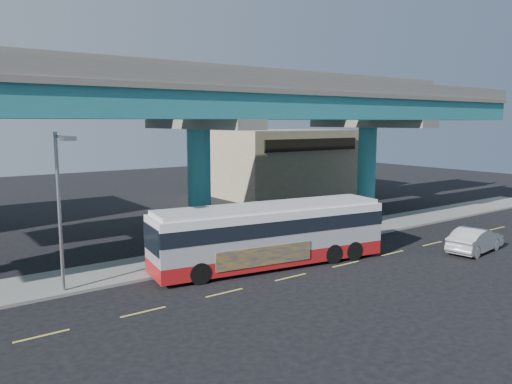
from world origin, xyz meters
TOP-DOWN VIEW (x-y plane):
  - ground at (0.00, 0.00)m, footprint 120.00×120.00m
  - sidewalk at (0.00, 5.50)m, footprint 70.00×4.00m
  - lane_markings at (-0.00, -0.30)m, footprint 58.00×0.12m
  - viaduct at (-0.00, 9.11)m, footprint 52.00×12.40m
  - building_beige at (18.00, 22.98)m, footprint 14.00×10.23m
  - transit_bus at (0.46, 1.99)m, footprint 13.53×4.83m
  - sedan at (12.26, -3.07)m, footprint 2.73×5.02m
  - street_lamp at (-10.05, 3.45)m, footprint 0.50×2.40m
  - stop_sign at (5.24, 4.18)m, footprint 0.79×0.12m

SIDE VIEW (x-z plane):
  - ground at x=0.00m, z-range 0.00..0.00m
  - lane_markings at x=0.00m, z-range 0.00..0.01m
  - sidewalk at x=0.00m, z-range 0.00..0.15m
  - sedan at x=12.26m, z-range 0.00..1.53m
  - transit_bus at x=0.46m, z-range 0.16..3.57m
  - stop_sign at x=5.24m, z-range 0.73..3.35m
  - building_beige at x=18.00m, z-range 0.01..7.01m
  - street_lamp at x=-10.05m, z-range 1.27..8.54m
  - viaduct at x=0.00m, z-range 3.29..14.99m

